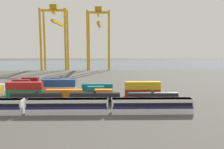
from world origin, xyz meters
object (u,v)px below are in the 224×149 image
shipping_container_2 (25,93)px  gantry_crane_central (99,32)px  passenger_train (68,105)px  shipping_container_11 (59,90)px  shipping_container_6 (142,93)px  shipping_container_9 (22,90)px  gantry_crane_west (55,30)px  freight_tank_row (95,99)px  shipping_container_4 (64,93)px

shipping_container_2 → gantry_crane_central: size_ratio=0.27×
passenger_train → shipping_container_11: (-7.56, 25.82, -0.84)m
shipping_container_6 → passenger_train: bearing=-138.3°
shipping_container_9 → gantry_crane_west: bearing=94.3°
gantry_crane_west → gantry_crane_central: size_ratio=1.03×
shipping_container_6 → gantry_crane_west: bearing=117.8°
shipping_container_11 → gantry_crane_central: size_ratio=0.27×
freight_tank_row → shipping_container_11: size_ratio=4.02×
shipping_container_4 → gantry_crane_central: size_ratio=0.27×
passenger_train → shipping_container_11: passenger_train is taller
shipping_container_2 → shipping_container_11: bearing=29.5°
shipping_container_11 → shipping_container_4: bearing=-62.2°
shipping_container_9 → shipping_container_4: bearing=-19.4°
passenger_train → shipping_container_4: 20.47m
freight_tank_row → shipping_container_4: 16.05m
shipping_container_4 → shipping_container_11: size_ratio=1.00×
passenger_train → shipping_container_2: 26.82m
freight_tank_row → shipping_container_6: freight_tank_row is taller
freight_tank_row → shipping_container_6: bearing=36.3°
freight_tank_row → shipping_container_9: bearing=147.9°
shipping_container_9 → gantry_crane_central: gantry_crane_central is taller
passenger_train → gantry_crane_west: (-27.87, 115.47, 26.59)m
freight_tank_row → shipping_container_9: freight_tank_row is taller
freight_tank_row → shipping_container_11: 22.49m
passenger_train → shipping_container_6: passenger_train is taller
shipping_container_6 → gantry_crane_west: (-50.28, 95.51, 27.43)m
shipping_container_2 → shipping_container_9: size_ratio=2.00×
freight_tank_row → shipping_container_9: (-27.76, 17.41, -0.67)m
shipping_container_4 → shipping_container_9: (-16.63, 5.86, 0.00)m
passenger_train → gantry_crane_west: 121.73m
shipping_container_2 → gantry_crane_central: gantry_crane_central is taller
freight_tank_row → shipping_container_11: bearing=129.2°
shipping_container_2 → shipping_container_9: (-3.20, 5.86, 0.00)m
passenger_train → gantry_crane_west: gantry_crane_west is taller
freight_tank_row → shipping_container_6: size_ratio=4.02×
shipping_container_9 → shipping_container_11: bearing=0.0°
shipping_container_4 → gantry_crane_central: gantry_crane_central is taller
gantry_crane_west → shipping_container_4: bearing=-76.2°
gantry_crane_west → gantry_crane_central: bearing=-1.3°
shipping_container_2 → shipping_container_11: same height
shipping_container_11 → passenger_train: bearing=-73.7°
shipping_container_2 → gantry_crane_central: 100.80m
freight_tank_row → shipping_container_4: freight_tank_row is taller
shipping_container_6 → shipping_container_9: size_ratio=2.00×
shipping_container_6 → shipping_container_11: 30.53m
shipping_container_9 → gantry_crane_west: 94.00m
gantry_crane_central → passenger_train: bearing=-92.0°
freight_tank_row → shipping_container_2: size_ratio=4.02×
shipping_container_2 → shipping_container_11: size_ratio=1.00×
passenger_train → shipping_container_9: size_ratio=10.70×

